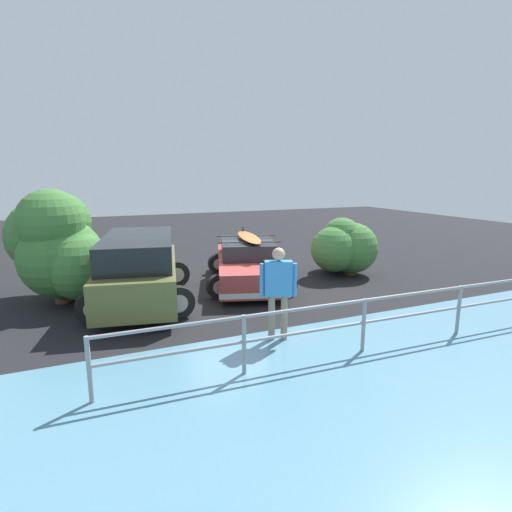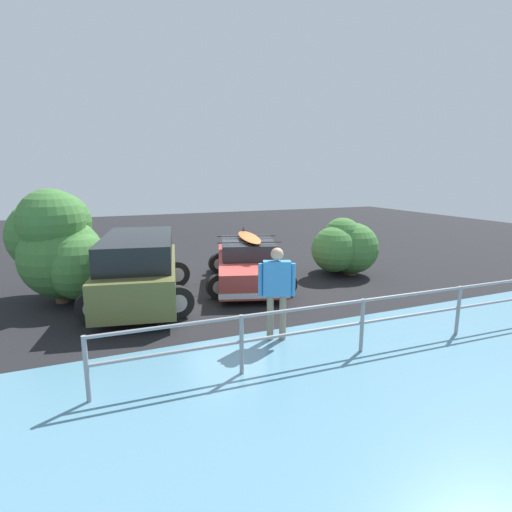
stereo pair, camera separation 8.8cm
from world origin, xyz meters
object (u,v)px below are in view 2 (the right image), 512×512
Objects in this scene: suv_car at (139,268)px; bush_near_right at (60,245)px; sedan_car at (248,263)px; bush_near_left at (343,248)px; person_bystander at (277,285)px.

bush_near_right reaches higher than suv_car.
bush_near_right reaches higher than sedan_car.
bush_near_left is (-3.16, 0.24, 0.28)m from sedan_car.
bush_near_left is 0.77× the size of bush_near_right.
sedan_car is at bearing -103.76° from person_bystander.
suv_car is at bearing 150.33° from bush_near_right.
suv_car is 6.36m from bush_near_left.
sedan_car is 1.65× the size of bush_near_right.
sedan_car is at bearing -4.29° from bush_near_left.
suv_car is 2.55× the size of person_bystander.
bush_near_right is at bearing -4.30° from bush_near_left.
person_bystander is 5.98m from bush_near_right.
suv_car is 2.12× the size of bush_near_left.
bush_near_right is (8.15, -0.61, 0.53)m from bush_near_left.
bush_near_right is (4.99, -0.38, 0.82)m from sedan_car.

